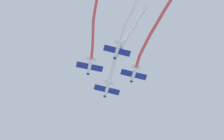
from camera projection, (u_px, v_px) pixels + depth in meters
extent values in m
ellipsoid|color=silver|center=(107.00, 89.00, 99.61)|extent=(4.72, 1.11, 0.96)
sphere|color=navy|center=(105.00, 96.00, 100.58)|extent=(0.84, 0.84, 0.81)
ellipsoid|color=#1E2847|center=(106.00, 90.00, 100.19)|extent=(1.19, 0.68, 0.51)
cube|color=navy|center=(107.00, 90.00, 99.57)|extent=(1.82, 6.87, 0.13)
cube|color=silver|center=(109.00, 83.00, 98.83)|extent=(0.98, 2.69, 0.11)
cube|color=navy|center=(109.00, 82.00, 99.32)|extent=(1.07, 0.16, 1.32)
cylinder|color=white|center=(111.00, 76.00, 98.03)|extent=(3.44, 1.15, 1.35)
cylinder|color=white|center=(114.00, 64.00, 97.02)|extent=(3.34, 1.04, 1.33)
cylinder|color=white|center=(118.00, 54.00, 95.89)|extent=(2.95, 1.21, 1.02)
cylinder|color=white|center=(123.00, 44.00, 94.50)|extent=(3.60, 1.46, 1.03)
cylinder|color=white|center=(130.00, 33.00, 93.36)|extent=(3.41, 1.72, 1.38)
cylinder|color=white|center=(136.00, 22.00, 92.57)|extent=(3.01, 1.36, 1.27)
cylinder|color=white|center=(143.00, 12.00, 91.43)|extent=(3.53, 1.65, 1.11)
sphere|color=white|center=(109.00, 82.00, 98.55)|extent=(0.90, 0.90, 0.90)
sphere|color=white|center=(112.00, 70.00, 97.52)|extent=(0.90, 0.90, 0.90)
sphere|color=white|center=(115.00, 58.00, 96.52)|extent=(0.90, 0.90, 0.90)
sphere|color=white|center=(120.00, 49.00, 95.25)|extent=(0.90, 0.90, 0.90)
sphere|color=white|center=(127.00, 38.00, 93.76)|extent=(0.90, 0.90, 0.90)
sphere|color=white|center=(134.00, 27.00, 92.97)|extent=(0.90, 0.90, 0.90)
sphere|color=white|center=(139.00, 17.00, 92.17)|extent=(0.90, 0.90, 0.90)
sphere|color=white|center=(147.00, 6.00, 90.69)|extent=(0.90, 0.90, 0.90)
ellipsoid|color=silver|center=(90.00, 66.00, 96.12)|extent=(4.75, 1.38, 0.96)
sphere|color=navy|center=(88.00, 74.00, 97.10)|extent=(0.89, 0.89, 0.81)
ellipsoid|color=#1E2847|center=(89.00, 67.00, 96.70)|extent=(1.22, 0.74, 0.51)
cube|color=navy|center=(90.00, 67.00, 96.08)|extent=(2.21, 6.93, 0.13)
cube|color=silver|center=(91.00, 59.00, 95.33)|extent=(1.13, 2.73, 0.11)
cube|color=navy|center=(91.00, 58.00, 95.82)|extent=(1.07, 0.22, 1.32)
cylinder|color=#DB4C4C|center=(92.00, 52.00, 94.34)|extent=(3.29, 1.30, 0.71)
cylinder|color=#DB4C4C|center=(93.00, 40.00, 92.84)|extent=(3.38, 1.48, 0.80)
cylinder|color=#DB4C4C|center=(93.00, 27.00, 91.41)|extent=(3.51, 1.53, 0.98)
cylinder|color=#DB4C4C|center=(94.00, 14.00, 90.31)|extent=(3.15, 1.10, 1.13)
cylinder|color=#DB4C4C|center=(97.00, 1.00, 89.17)|extent=(3.43, 1.02, 0.83)
sphere|color=#DB4C4C|center=(91.00, 58.00, 95.04)|extent=(0.68, 0.68, 0.68)
sphere|color=#DB4C4C|center=(93.00, 46.00, 93.63)|extent=(0.68, 0.68, 0.68)
sphere|color=#DB4C4C|center=(93.00, 34.00, 92.05)|extent=(0.68, 0.68, 0.68)
sphere|color=#DB4C4C|center=(93.00, 20.00, 90.78)|extent=(0.68, 0.68, 0.68)
sphere|color=#DB4C4C|center=(95.00, 8.00, 89.84)|extent=(0.68, 0.68, 0.68)
ellipsoid|color=silver|center=(134.00, 74.00, 97.92)|extent=(4.72, 1.16, 0.96)
sphere|color=navy|center=(131.00, 81.00, 98.89)|extent=(0.85, 0.85, 0.81)
ellipsoid|color=#1E2847|center=(133.00, 75.00, 98.50)|extent=(1.20, 0.69, 0.51)
cube|color=navy|center=(134.00, 75.00, 97.88)|extent=(1.89, 6.88, 0.13)
cube|color=silver|center=(136.00, 67.00, 97.14)|extent=(1.01, 2.70, 0.11)
cube|color=navy|center=(136.00, 67.00, 97.63)|extent=(1.07, 0.17, 1.32)
cylinder|color=#DB4C4C|center=(138.00, 61.00, 96.13)|extent=(3.15, 1.04, 0.90)
cylinder|color=#DB4C4C|center=(142.00, 50.00, 94.64)|extent=(3.35, 1.02, 0.96)
cylinder|color=#DB4C4C|center=(148.00, 40.00, 93.28)|extent=(3.16, 1.11, 0.85)
cylinder|color=#DB4C4C|center=(154.00, 29.00, 92.05)|extent=(3.29, 1.30, 0.80)
cylinder|color=#DB4C4C|center=(161.00, 17.00, 90.53)|extent=(3.67, 1.22, 1.16)
cylinder|color=#DB4C4C|center=(168.00, 5.00, 88.71)|extent=(3.73, 1.27, 1.27)
sphere|color=#DB4C4C|center=(136.00, 66.00, 96.86)|extent=(0.78, 0.78, 0.78)
sphere|color=#DB4C4C|center=(140.00, 56.00, 95.40)|extent=(0.78, 0.78, 0.78)
sphere|color=#DB4C4C|center=(145.00, 45.00, 93.88)|extent=(0.78, 0.78, 0.78)
sphere|color=#DB4C4C|center=(150.00, 34.00, 92.68)|extent=(0.78, 0.78, 0.78)
sphere|color=#DB4C4C|center=(157.00, 23.00, 91.42)|extent=(0.78, 0.78, 0.78)
sphere|color=#DB4C4C|center=(164.00, 11.00, 89.64)|extent=(0.78, 0.78, 0.78)
ellipsoid|color=silver|center=(117.00, 50.00, 94.34)|extent=(4.72, 1.14, 0.96)
sphere|color=navy|center=(115.00, 58.00, 95.31)|extent=(0.85, 0.85, 0.81)
ellipsoid|color=#1E2847|center=(117.00, 51.00, 94.92)|extent=(1.20, 0.68, 0.51)
cube|color=navy|center=(117.00, 51.00, 94.30)|extent=(1.86, 6.87, 0.13)
cube|color=silver|center=(119.00, 43.00, 93.56)|extent=(1.00, 2.69, 0.11)
cube|color=navy|center=(119.00, 42.00, 94.05)|extent=(1.07, 0.17, 1.32)
cylinder|color=white|center=(121.00, 38.00, 92.81)|extent=(2.21, 0.66, 0.63)
cylinder|color=white|center=(124.00, 29.00, 91.78)|extent=(2.42, 0.81, 0.71)
cylinder|color=white|center=(127.00, 21.00, 91.03)|extent=(2.19, 1.03, 1.05)
cylinder|color=white|center=(131.00, 14.00, 90.63)|extent=(2.24, 1.07, 1.06)
cylinder|color=white|center=(135.00, 5.00, 90.12)|extent=(2.52, 0.64, 1.08)
sphere|color=white|center=(120.00, 42.00, 93.28)|extent=(0.62, 0.62, 0.62)
sphere|color=white|center=(122.00, 34.00, 92.34)|extent=(0.62, 0.62, 0.62)
sphere|color=white|center=(125.00, 25.00, 91.22)|extent=(0.62, 0.62, 0.62)
sphere|color=white|center=(129.00, 18.00, 90.83)|extent=(0.62, 0.62, 0.62)
sphere|color=white|center=(133.00, 10.00, 90.42)|extent=(0.62, 0.62, 0.62)
sphere|color=white|center=(137.00, 0.00, 89.82)|extent=(0.62, 0.62, 0.62)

